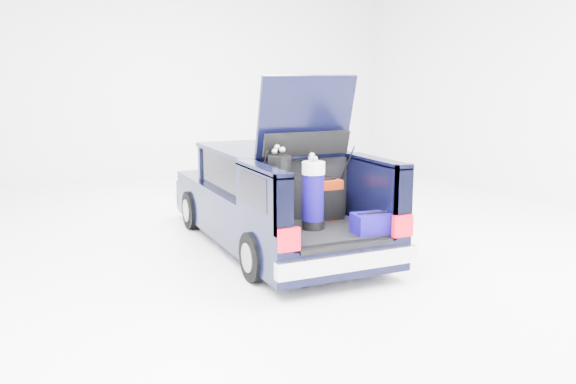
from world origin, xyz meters
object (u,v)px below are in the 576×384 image
car (271,199)px  blue_duffel (374,223)px  black_golf_bag (279,191)px  blue_golf_bag (313,195)px  red_suitcase (328,200)px

car → blue_duffel: car is taller
black_golf_bag → blue_golf_bag: 0.42m
blue_golf_bag → blue_duffel: (0.58, -0.48, -0.31)m
red_suitcase → blue_duffel: 0.85m
red_suitcase → black_golf_bag: size_ratio=0.54×
car → blue_golf_bag: (-0.08, -1.53, 0.36)m
red_suitcase → black_golf_bag: bearing=-172.9°
car → blue_golf_bag: size_ratio=4.92×
red_suitcase → blue_golf_bag: size_ratio=0.59×
red_suitcase → blue_duffel: red_suitcase is taller
red_suitcase → blue_duffel: bearing=-80.1°
car → red_suitcase: (0.31, -1.19, 0.19)m
red_suitcase → car: bearing=101.7°
black_golf_bag → blue_golf_bag: black_golf_bag is taller
black_golf_bag → blue_golf_bag: (0.37, -0.20, -0.04)m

